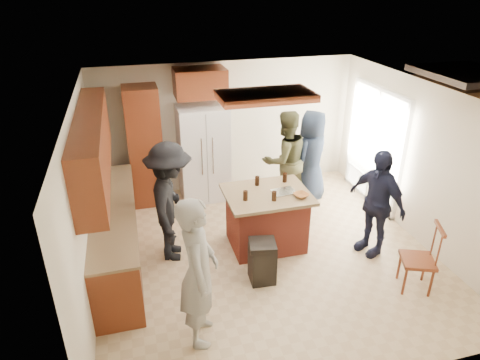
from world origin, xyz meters
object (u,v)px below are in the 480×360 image
object	(u,v)px
person_counter	(171,203)
spindle_chair	(419,260)
person_side_right	(376,203)
kitchen_island	(266,219)
person_behind_left	(285,160)
refrigerator	(204,153)
person_behind_right	(311,157)
trash_bin	(262,261)
person_front_left	(198,272)

from	to	relation	value
person_counter	spindle_chair	bearing A→B (deg)	-106.76
person_side_right	kitchen_island	world-z (taller)	person_side_right
person_behind_left	person_side_right	xyz separation A→B (m)	(0.81, -1.73, -0.06)
person_counter	refrigerator	distance (m)	1.98
kitchen_island	person_side_right	bearing A→B (deg)	-20.53
person_behind_right	person_counter	bearing A→B (deg)	-13.57
person_side_right	refrigerator	world-z (taller)	refrigerator
kitchen_island	spindle_chair	bearing A→B (deg)	-42.60
person_behind_right	spindle_chair	world-z (taller)	person_behind_right
refrigerator	kitchen_island	size ratio (longest dim) A/B	1.41
trash_bin	spindle_chair	world-z (taller)	spindle_chair
person_side_right	trash_bin	bearing A→B (deg)	-100.88
kitchen_island	trash_bin	xyz separation A→B (m)	(-0.33, -0.83, -0.16)
person_counter	trash_bin	size ratio (longest dim) A/B	2.92
kitchen_island	trash_bin	distance (m)	0.91
person_front_left	refrigerator	bearing A→B (deg)	-0.49
person_behind_right	refrigerator	world-z (taller)	refrigerator
spindle_chair	trash_bin	bearing A→B (deg)	160.66
person_front_left	spindle_chair	bearing A→B (deg)	-77.20
person_behind_left	spindle_chair	xyz separation A→B (m)	(0.95, -2.69, -0.46)
trash_bin	kitchen_island	bearing A→B (deg)	68.37
person_front_left	spindle_chair	size ratio (longest dim) A/B	1.87
person_counter	spindle_chair	distance (m)	3.54
person_front_left	person_counter	distance (m)	1.72
person_side_right	kitchen_island	bearing A→B (deg)	-129.38
person_counter	kitchen_island	xyz separation A→B (m)	(1.45, -0.09, -0.45)
person_front_left	person_behind_right	distance (m)	3.88
person_behind_left	person_behind_right	distance (m)	0.56
person_behind_left	person_behind_right	world-z (taller)	person_behind_left
refrigerator	spindle_chair	world-z (taller)	refrigerator
kitchen_island	spindle_chair	size ratio (longest dim) A/B	1.29
person_behind_left	person_side_right	size ratio (longest dim) A/B	1.08
refrigerator	kitchen_island	xyz separation A→B (m)	(0.63, -1.89, -0.43)
person_behind_left	person_behind_right	bearing A→B (deg)	177.27
trash_bin	spindle_chair	size ratio (longest dim) A/B	0.63
person_front_left	person_side_right	world-z (taller)	person_front_left
person_behind_right	trash_bin	bearing A→B (deg)	15.84
person_behind_right	refrigerator	distance (m)	2.00
person_behind_left	person_counter	bearing A→B (deg)	15.20
person_behind_right	kitchen_island	size ratio (longest dim) A/B	1.37
kitchen_island	spindle_chair	distance (m)	2.26
person_side_right	spindle_chair	world-z (taller)	person_side_right
person_behind_right	spindle_chair	size ratio (longest dim) A/B	1.76
trash_bin	person_behind_left	bearing A→B (deg)	62.26
person_behind_left	person_behind_right	size ratio (longest dim) A/B	1.04
spindle_chair	kitchen_island	bearing A→B (deg)	137.40
refrigerator	person_front_left	bearing A→B (deg)	-101.52
person_behind_right	person_counter	xyz separation A→B (m)	(-2.72, -1.15, 0.04)
spindle_chair	person_behind_left	bearing A→B (deg)	109.42
refrigerator	person_counter	bearing A→B (deg)	-114.66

